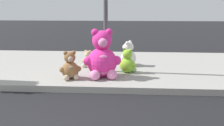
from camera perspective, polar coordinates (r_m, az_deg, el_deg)
name	(u,v)px	position (r m, az deg, el deg)	size (l,w,h in m)	color
sidewalk	(75,66)	(7.93, -8.00, -0.74)	(28.00, 4.40, 0.15)	#9E9B93
sign_pole	(106,6)	(6.78, -1.40, 12.29)	(0.56, 0.11, 3.20)	#4C4C51
plush_pink_large	(102,58)	(6.32, -2.13, 1.07)	(0.89, 0.82, 1.18)	#F22D93
plush_tan	(88,60)	(7.46, -5.29, 0.61)	(0.36, 0.34, 0.48)	tan
plush_teal	(102,57)	(7.85, -2.20, 1.27)	(0.35, 0.37, 0.49)	teal
plush_lime	(128,63)	(6.82, 3.41, 0.03)	(0.44, 0.45, 0.63)	#8CD133
plush_white	(128,56)	(7.61, 3.44, 1.60)	(0.52, 0.52, 0.72)	white
plush_brown	(70,68)	(6.29, -9.05, -1.01)	(0.49, 0.48, 0.67)	olive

